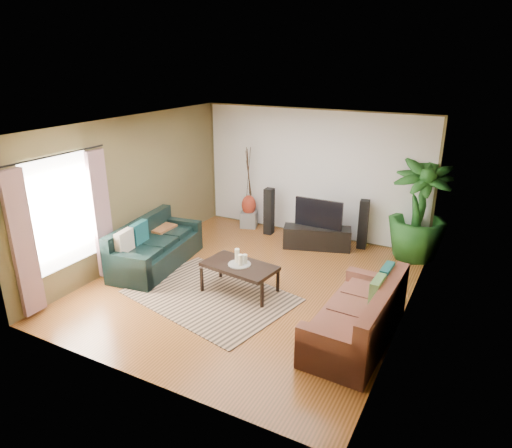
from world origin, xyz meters
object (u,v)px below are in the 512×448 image
Objects in this scene: potted_plant at (419,210)px; pedestal at (249,219)px; coffee_table at (240,278)px; tv_stand at (317,238)px; sofa_left at (156,244)px; vase at (249,205)px; sofa_right at (356,312)px; television at (319,213)px; side_table at (159,240)px; speaker_left at (269,211)px; speaker_right at (363,224)px.

pedestal is (-3.65, 0.00, -0.79)m from potted_plant.
coffee_table is 2.38m from tv_stand.
vase is (0.52, 2.61, 0.09)m from sofa_left.
sofa_left is at bearing -96.39° from sofa_right.
television is (0.48, 2.35, 0.49)m from coffee_table.
television reaches higher than side_table.
vase reaches higher than tv_stand.
tv_stand is 1.90m from vase.
speaker_left is 2.89× the size of pedestal.
speaker_left is at bearing 113.52° from coffee_table.
pedestal is 0.63× the size of side_table.
sofa_right reaches higher than tv_stand.
television reaches higher than pedestal.
tv_stand is at bearing 85.91° from coffee_table.
sofa_left reaches higher than side_table.
speaker_right is at bearing 0.00° from pedestal.
pedestal is (-1.82, 0.45, -0.05)m from tv_stand.
tv_stand is (-1.60, 2.78, -0.20)m from sofa_right.
coffee_table is 3.68m from potted_plant.
speaker_right is 1.12m from potted_plant.
speaker_right reaches higher than vase.
coffee_table is at bearing -102.97° from sofa_left.
potted_plant is 3.73m from pedestal.
sofa_left is at bearing -137.04° from television.
sofa_right reaches higher than pedestal.
television reaches higher than coffee_table.
sofa_left is 1.05× the size of potted_plant.
speaker_left is at bearing -32.40° from sofa_left.
coffee_table is at bearing -64.13° from pedestal.
side_table is at bearing -154.65° from potted_plant.
television is 1.75× the size of side_table.
potted_plant is at bearing 0.00° from vase.
speaker_right is 0.52× the size of potted_plant.
speaker_left reaches higher than tv_stand.
coffee_table is 3.09m from pedestal.
speaker_left reaches higher than vase.
potted_plant reaches higher than sofa_left.
tv_stand is 2.02m from potted_plant.
potted_plant is at bearing 0.00° from pedestal.
sofa_right reaches higher than vase.
tv_stand is 1.29m from speaker_left.
sofa_right is at bearing -14.36° from side_table.
sofa_left is 3.19m from tv_stand.
speaker_left is at bearing -134.73° from sofa_right.
sofa_left is 3.22m from television.
speaker_right is at bearing 2.45° from speaker_left.
tv_stand is 0.96m from speaker_right.
speaker_right reaches higher than tv_stand.
potted_plant is at bearing -4.31° from tv_stand.
speaker_left is 3.09m from potted_plant.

